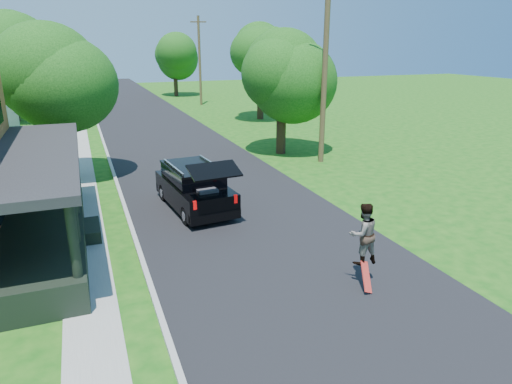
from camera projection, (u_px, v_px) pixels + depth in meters
name	position (u px, v px, depth m)	size (l,w,h in m)	color
ground	(314.00, 292.00, 12.18)	(140.00, 140.00, 0.00)	#115110
street	(170.00, 144.00, 29.90)	(8.00, 120.00, 0.02)	black
curb	(105.00, 149.00, 28.52)	(0.15, 120.00, 0.12)	#A5A5A0
sidewalk	(79.00, 151.00, 27.99)	(1.30, 120.00, 0.03)	gray
black_suv	(195.00, 187.00, 18.03)	(2.34, 5.15, 2.33)	black
skateboarder	(363.00, 234.00, 12.32)	(0.86, 0.67, 1.74)	black
skateboard	(366.00, 278.00, 12.20)	(0.45, 0.64, 0.69)	#AE190E
tree_left_mid	(57.00, 66.00, 20.94)	(6.20, 6.18, 8.46)	black
tree_left_far	(5.00, 50.00, 36.66)	(7.76, 7.58, 9.11)	black
tree_right_near	(281.00, 72.00, 26.01)	(5.61, 5.68, 7.42)	black
tree_right_mid	(260.00, 50.00, 38.00)	(6.23, 5.91, 8.52)	black
tree_right_far	(174.00, 54.00, 55.25)	(6.07, 6.15, 7.91)	black
utility_pole_near	(325.00, 57.00, 23.78)	(1.83, 0.42, 10.96)	#4C3D23
utility_pole_far	(200.00, 60.00, 47.45)	(1.60, 0.57, 8.95)	#4C3D23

